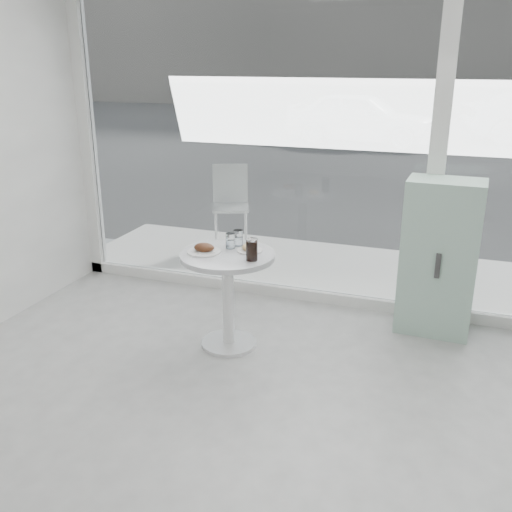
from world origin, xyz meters
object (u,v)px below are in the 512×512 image
at_px(plate_donut, 250,249).
at_px(water_tumbler_a, 231,242).
at_px(main_table, 228,280).
at_px(cola_glass, 252,250).
at_px(car_white, 361,117).
at_px(plate_fritter, 205,249).
at_px(patio_chair, 231,200).
at_px(water_tumbler_b, 238,239).
at_px(mint_cabinet, 439,258).

relative_size(plate_donut, water_tumbler_a, 1.62).
xyz_separation_m(main_table, cola_glass, (0.23, -0.08, 0.30)).
relative_size(car_white, plate_donut, 20.10).
bearing_deg(main_table, plate_fritter, -167.75).
distance_m(car_white, plate_donut, 11.56).
relative_size(patio_chair, water_tumbler_b, 7.61).
bearing_deg(water_tumbler_a, plate_fritter, -133.06).
bearing_deg(water_tumbler_a, mint_cabinet, 25.05).
bearing_deg(plate_fritter, water_tumbler_a, 46.94).
bearing_deg(cola_glass, water_tumbler_a, 140.62).
bearing_deg(car_white, patio_chair, -173.31).
bearing_deg(plate_fritter, water_tumbler_b, 53.86).
relative_size(water_tumbler_a, water_tumbler_b, 0.97).
xyz_separation_m(main_table, plate_donut, (0.14, 0.10, 0.24)).
xyz_separation_m(water_tumbler_b, cola_glass, (0.22, -0.29, 0.02)).
bearing_deg(main_table, patio_chair, 111.43).
xyz_separation_m(patio_chair, cola_glass, (1.11, -2.35, 0.26)).
xyz_separation_m(plate_donut, cola_glass, (0.09, -0.19, 0.06)).
bearing_deg(plate_donut, water_tumbler_a, 173.70).
height_order(car_white, plate_fritter, car_white).
bearing_deg(plate_fritter, patio_chair, 107.34).
bearing_deg(patio_chair, water_tumbler_a, -90.39).
height_order(plate_donut, water_tumbler_b, water_tumbler_b).
bearing_deg(water_tumbler_a, water_tumbler_b, 70.64).
distance_m(main_table, car_white, 11.65).
relative_size(patio_chair, water_tumbler_a, 7.87).
height_order(mint_cabinet, cola_glass, mint_cabinet).
xyz_separation_m(main_table, plate_fritter, (-0.17, -0.04, 0.25)).
height_order(patio_chair, water_tumbler_a, patio_chair).
height_order(mint_cabinet, plate_donut, mint_cabinet).
relative_size(car_white, plate_fritter, 15.42).
height_order(plate_fritter, water_tumbler_a, water_tumbler_a).
relative_size(patio_chair, car_white, 0.24).
relative_size(car_white, water_tumbler_b, 31.53).
bearing_deg(plate_donut, cola_glass, -65.22).
xyz_separation_m(main_table, car_white, (-0.97, 11.61, 0.12)).
relative_size(main_table, patio_chair, 0.82).
distance_m(main_table, plate_fritter, 0.30).
bearing_deg(mint_cabinet, cola_glass, -141.92).
bearing_deg(plate_fritter, cola_glass, -6.58).
distance_m(patio_chair, water_tumbler_a, 2.32).
height_order(patio_chair, cola_glass, patio_chair).
height_order(patio_chair, car_white, car_white).
height_order(car_white, cola_glass, car_white).
bearing_deg(car_white, mint_cabinet, -160.88).
bearing_deg(mint_cabinet, water_tumbler_b, -154.82).
xyz_separation_m(car_white, cola_glass, (1.20, -11.69, 0.18)).
bearing_deg(car_white, water_tumbler_b, -168.91).
relative_size(car_white, water_tumbler_a, 32.61).
distance_m(car_white, cola_glass, 11.75).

